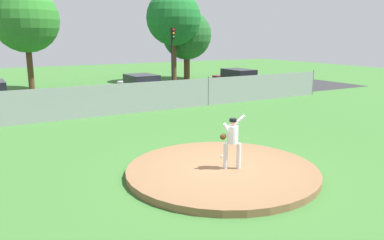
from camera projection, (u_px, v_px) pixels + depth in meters
The scene contains 13 objects.
ground_plane at pixel (144, 131), 16.45m from camera, with size 80.00×80.00×0.00m, color #386B2D.
asphalt_strip at pixel (92, 102), 23.67m from camera, with size 44.00×7.00×0.01m, color #2B2B2D.
pitchers_mound at pixel (222, 171), 11.33m from camera, with size 5.70×5.70×0.20m, color brown.
pitcher_youth at pixel (232, 138), 11.04m from camera, with size 0.79×0.33×1.62m.
baseball at pixel (222, 156), 12.29m from camera, with size 0.07×0.07×0.07m, color white.
chainlink_fence at pixel (114, 100), 19.67m from camera, with size 28.84×0.07×1.73m.
parked_car_white at pixel (142, 87), 25.26m from camera, with size 2.06×4.16×1.55m.
parked_car_burgundy at pixel (238, 81), 28.38m from camera, with size 1.82×4.56×1.64m.
traffic_cone_orange at pixel (158, 90), 27.30m from camera, with size 0.40×0.40×0.55m.
traffic_light_far at pixel (172, 47), 30.45m from camera, with size 0.28×0.46×4.70m.
tree_broad_left at pixel (26, 20), 27.86m from camera, with size 4.80×4.80×7.62m.
tree_leaning_west at pixel (173, 18), 33.09m from camera, with size 4.79×4.79×7.99m.
tree_tall_centre at pixel (187, 35), 35.66m from camera, with size 4.62×4.62×6.47m.
Camera 1 is at (-6.07, -8.90, 4.03)m, focal length 35.53 mm.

